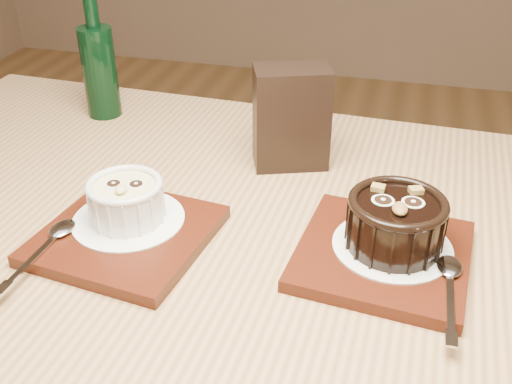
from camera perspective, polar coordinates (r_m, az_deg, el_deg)
table at (r=0.74m, az=-1.52°, el=-11.05°), size 1.23×0.85×0.75m
tray_left at (r=0.70m, az=-12.25°, el=-4.05°), size 0.20×0.20×0.01m
doily_left at (r=0.71m, az=-12.04°, el=-2.55°), size 0.13×0.13×0.00m
ramekin_white at (r=0.70m, az=-12.29°, el=-0.66°), size 0.09×0.09×0.05m
spoon_left at (r=0.69m, az=-19.53°, el=-4.88°), size 0.03×0.13×0.01m
tray_right at (r=0.67m, az=11.96°, el=-5.90°), size 0.20×0.20×0.01m
doily_right at (r=0.67m, az=12.83°, el=-5.02°), size 0.13×0.13×0.00m
ramekin_dark at (r=0.65m, az=13.17°, el=-2.66°), size 0.11×0.11×0.06m
spoon_right at (r=0.63m, az=18.01°, el=-8.66°), size 0.03×0.13×0.01m
condiment_stand at (r=0.82m, az=3.37°, el=7.09°), size 0.11×0.09×0.14m
green_bottle at (r=1.00m, az=-14.70°, el=11.31°), size 0.05×0.05×0.20m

